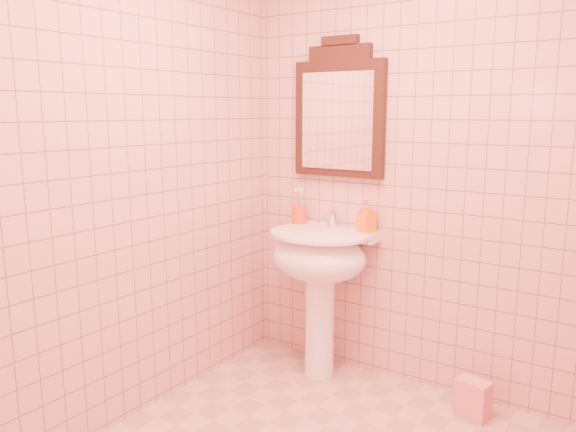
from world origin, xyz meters
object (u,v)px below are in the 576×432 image
Objects in this scene: mirror at (339,113)px; toothbrush_cup at (299,215)px; pedestal_sink at (319,267)px; soap_dispenser at (367,216)px; towel at (473,399)px.

mirror reaches higher than toothbrush_cup.
toothbrush_cup is (-0.24, 0.15, 0.26)m from pedestal_sink.
pedestal_sink is at bearing -124.31° from soap_dispenser.
soap_dispenser is (0.45, -0.00, 0.04)m from toothbrush_cup.
soap_dispenser is (0.22, -0.05, -0.57)m from mirror.
towel is at bearing -10.66° from mirror.
towel is (1.13, -0.12, -0.82)m from toothbrush_cup.
mirror is 0.61m from soap_dispenser.
toothbrush_cup is at bearing 147.54° from pedestal_sink.
mirror reaches higher than soap_dispenser.
pedestal_sink is 4.63× the size of soap_dispenser.
mirror is at bearing 169.34° from towel.
mirror is (0.00, 0.20, 0.87)m from pedestal_sink.
mirror is 0.66m from toothbrush_cup.
pedestal_sink is 1.09× the size of mirror.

